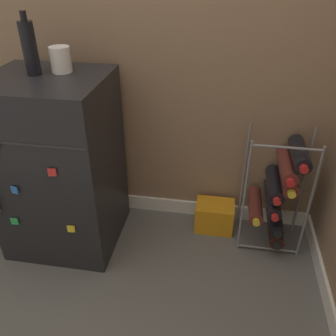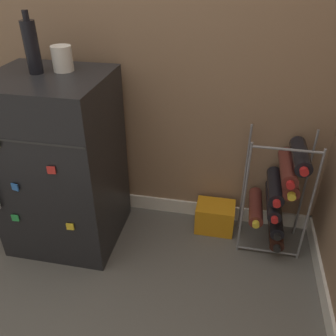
# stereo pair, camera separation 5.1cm
# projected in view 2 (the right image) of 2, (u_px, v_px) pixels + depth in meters

# --- Properties ---
(ground_plane) EXTENTS (14.00, 14.00, 0.00)m
(ground_plane) POSITION_uv_depth(u_px,v_px,m) (117.00, 275.00, 1.79)
(ground_plane) COLOR #56544F
(mini_fridge) EXTENTS (0.55, 0.52, 0.92)m
(mini_fridge) POSITION_uv_depth(u_px,v_px,m) (61.00, 164.00, 1.82)
(mini_fridge) COLOR black
(mini_fridge) RESTS_ON ground_plane
(wine_rack) EXTENTS (0.33, 0.32, 0.66)m
(wine_rack) POSITION_uv_depth(u_px,v_px,m) (279.00, 193.00, 1.81)
(wine_rack) COLOR slate
(wine_rack) RESTS_ON ground_plane
(soda_box) EXTENTS (0.22, 0.16, 0.17)m
(soda_box) POSITION_uv_depth(u_px,v_px,m) (215.00, 217.00, 2.04)
(soda_box) COLOR orange
(soda_box) RESTS_ON ground_plane
(fridge_top_cup) EXTENTS (0.09, 0.09, 0.11)m
(fridge_top_cup) POSITION_uv_depth(u_px,v_px,m) (62.00, 59.00, 1.61)
(fridge_top_cup) COLOR silver
(fridge_top_cup) RESTS_ON mini_fridge
(fridge_top_bottle) EXTENTS (0.06, 0.06, 0.26)m
(fridge_top_bottle) POSITION_uv_depth(u_px,v_px,m) (32.00, 47.00, 1.55)
(fridge_top_bottle) COLOR black
(fridge_top_bottle) RESTS_ON mini_fridge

